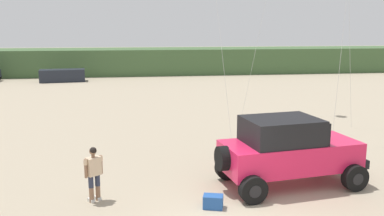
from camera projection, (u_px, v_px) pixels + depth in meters
name	position (u px, v px, depth m)	size (l,w,h in m)	color
dune_ridge	(172.00, 61.00, 47.92)	(90.00, 7.07, 2.83)	#426038
jeep	(288.00, 150.00, 13.27)	(4.98, 2.95, 2.26)	#EA2151
person_watching	(94.00, 171.00, 12.04)	(0.52, 0.46, 1.67)	#8C664C
cooler_box	(213.00, 202.00, 11.72)	(0.56, 0.36, 0.38)	#23519E
distant_sedan	(63.00, 76.00, 39.89)	(4.20, 1.70, 1.20)	#1E232D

